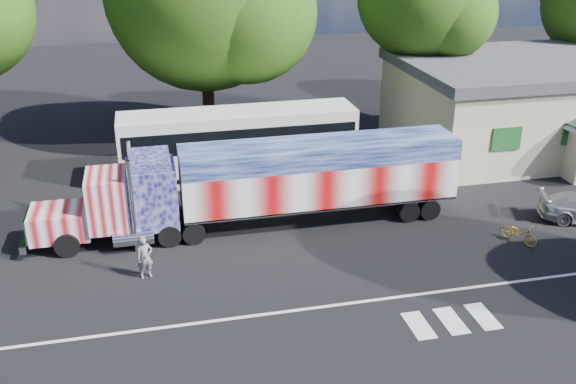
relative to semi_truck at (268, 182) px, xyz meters
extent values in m
plane|color=black|center=(0.70, -3.85, -2.07)|extent=(100.00, 100.00, 0.00)
cube|color=silver|center=(0.70, -6.85, -2.06)|extent=(30.00, 0.15, 0.01)
cube|color=silver|center=(3.50, -8.65, -2.06)|extent=(0.70, 1.60, 0.01)
cube|color=silver|center=(4.70, -8.65, -2.06)|extent=(0.70, 1.60, 0.01)
cube|color=silver|center=(5.90, -8.65, -2.06)|extent=(0.70, 1.60, 0.01)
cube|color=black|center=(-5.89, 0.00, -1.43)|extent=(8.22, 0.91, 0.27)
cube|color=#D58088|center=(-8.81, 0.00, -0.97)|extent=(2.38, 2.01, 1.19)
cube|color=silver|center=(-10.05, 0.00, -0.97)|extent=(0.11, 1.74, 1.06)
cube|color=silver|center=(-10.23, 0.00, -1.57)|extent=(0.27, 2.28, 0.33)
cube|color=#D58088|center=(-6.80, 0.00, -0.15)|extent=(1.64, 2.28, 2.28)
cube|color=black|center=(-7.58, 0.00, 0.26)|extent=(0.05, 1.92, 0.82)
cube|color=#4B4A89|center=(-4.98, 0.00, -0.06)|extent=(2.01, 2.28, 2.65)
cube|color=#4B4A89|center=(-4.98, 0.00, 1.45)|extent=(1.64, 2.19, 0.46)
cylinder|color=silver|center=(-5.80, 1.21, -0.06)|extent=(0.18, 0.18, 4.02)
cylinder|color=silver|center=(-5.80, -1.21, -0.06)|extent=(0.18, 0.18, 4.02)
cylinder|color=silver|center=(-5.89, 1.19, -1.48)|extent=(1.64, 0.60, 0.60)
cylinder|color=silver|center=(-5.89, -1.19, -1.48)|extent=(1.64, 0.60, 0.60)
cylinder|color=black|center=(-8.54, -1.01, -1.57)|extent=(1.01, 0.32, 1.01)
cylinder|color=black|center=(-8.54, 1.01, -1.57)|extent=(1.01, 0.32, 1.01)
cylinder|color=black|center=(-4.43, -0.96, -1.59)|extent=(0.95, 0.50, 0.95)
cylinder|color=black|center=(-4.43, 0.96, -1.59)|extent=(0.95, 0.50, 0.95)
cylinder|color=black|center=(-3.42, -0.96, -1.59)|extent=(0.95, 0.50, 0.95)
cylinder|color=black|center=(-3.42, 0.96, -1.59)|extent=(0.95, 0.50, 0.95)
cube|color=black|center=(2.33, 0.00, -1.20)|extent=(11.88, 1.01, 0.27)
cube|color=#E18282|center=(2.33, 0.00, -0.15)|extent=(12.24, 2.38, 1.83)
cube|color=#455793|center=(2.33, 0.00, 1.22)|extent=(12.24, 2.38, 0.91)
cube|color=silver|center=(2.33, 0.00, -1.06)|extent=(12.24, 2.38, 0.11)
cube|color=silver|center=(8.47, 0.00, 0.31)|extent=(0.04, 2.28, 2.65)
cylinder|color=black|center=(6.26, -0.96, -1.59)|extent=(0.95, 0.50, 0.95)
cylinder|color=black|center=(6.26, 0.96, -1.59)|extent=(0.95, 0.50, 0.95)
cylinder|color=black|center=(7.27, -0.96, -1.59)|extent=(0.95, 0.50, 0.95)
cylinder|color=black|center=(7.27, 0.96, -1.59)|extent=(0.95, 0.50, 0.95)
cube|color=silver|center=(-0.37, 6.08, -0.29)|extent=(12.20, 2.64, 3.56)
cube|color=black|center=(-0.37, 6.08, 0.37)|extent=(11.79, 2.70, 1.12)
cube|color=black|center=(-0.37, 6.08, -1.61)|extent=(12.20, 2.64, 0.25)
cube|color=black|center=(-6.46, 6.08, -0.14)|extent=(0.06, 2.34, 1.42)
cylinder|color=black|center=(-4.94, 4.81, -1.56)|extent=(1.02, 0.30, 1.02)
cylinder|color=black|center=(-4.94, 7.36, -1.56)|extent=(1.02, 0.30, 1.02)
cylinder|color=black|center=(2.68, 4.81, -1.56)|extent=(1.02, 0.30, 1.02)
cylinder|color=black|center=(2.68, 7.36, -1.56)|extent=(1.02, 0.30, 1.02)
cylinder|color=black|center=(3.60, 4.81, -1.56)|extent=(1.02, 0.30, 1.02)
cylinder|color=black|center=(3.60, 7.36, -1.56)|extent=(1.02, 0.30, 1.02)
cube|color=#1E5926|center=(12.70, 2.11, 0.33)|extent=(1.60, 0.08, 1.20)
imported|color=slate|center=(-5.47, -3.37, -1.21)|extent=(0.72, 0.56, 1.72)
imported|color=gold|center=(10.03, -3.99, -1.64)|extent=(1.31, 1.71, 0.86)
cylinder|color=black|center=(-1.22, 12.34, 1.43)|extent=(0.70, 0.70, 6.99)
sphere|color=#2E5614|center=(1.00, 10.68, 5.67)|extent=(7.78, 7.78, 7.78)
cylinder|color=black|center=(11.56, 11.38, 1.29)|extent=(0.70, 0.70, 6.71)
sphere|color=#2E5614|center=(13.08, 10.24, 5.36)|extent=(5.31, 5.31, 5.31)
camera|label=1|loc=(-4.87, -25.36, 10.87)|focal=40.00mm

